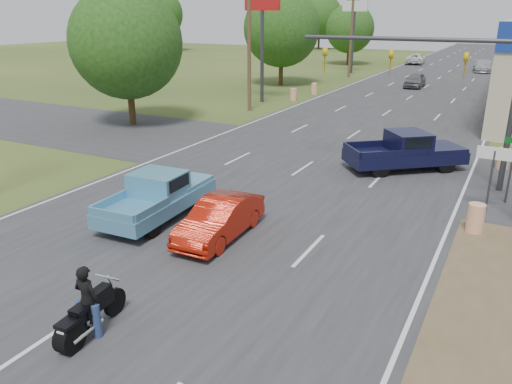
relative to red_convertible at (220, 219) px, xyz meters
The scene contains 27 objects.
ground 7.58m from the red_convertible, 94.72° to the right, with size 200.00×200.00×0.00m, color #2E461C.
main_road 32.49m from the red_convertible, 91.10° to the left, with size 15.00×180.00×0.02m, color #2D2D30.
cross_road 10.51m from the red_convertible, 93.40° to the left, with size 120.00×10.00×0.02m, color #2D2D30.
utility_pole_5 23.31m from the red_convertible, 116.31° to the left, with size 2.00×0.28×10.00m.
utility_pole_6 45.85m from the red_convertible, 102.82° to the left, with size 2.00×0.28×10.00m.
tree_0 19.76m from the red_convertible, 139.53° to the left, with size 7.14×7.14×8.84m.
tree_1 37.58m from the red_convertible, 112.28° to the left, with size 7.56×7.56×9.36m.
tree_2 60.47m from the red_convertible, 104.22° to the left, with size 6.72×6.72×8.32m.
tree_4 87.66m from the red_convertible, 129.50° to the left, with size 9.24×9.24×11.44m.
tree_6 92.86m from the red_convertible, 109.29° to the left, with size 8.82×8.82×10.92m.
barrel_0 8.63m from the red_convertible, 31.23° to the left, with size 0.56×0.56×1.00m, color orange.
barrel_1 15.13m from the red_convertible, 59.05° to the left, with size 0.56×0.56×1.00m, color orange.
barrel_2 28.00m from the red_convertible, 109.01° to the left, with size 0.56×0.56×1.00m, color orange.
barrel_3 31.72m from the red_convertible, 106.15° to the left, with size 0.56×0.56×1.00m, color orange.
pole_sign_left_near 27.66m from the red_convertible, 114.44° to the left, with size 3.00×0.35×9.20m.
pole_sign_left_far 50.16m from the red_convertible, 102.92° to the left, with size 3.00×0.35×9.20m.
lane_sign 10.04m from the red_convertible, 40.50° to the left, with size 1.20×0.08×2.52m.
street_name_sign 11.46m from the red_convertible, 44.27° to the left, with size 0.80×0.08×2.61m.
signal_mast 11.57m from the red_convertible, 61.23° to the left, with size 9.12×0.40×7.00m.
red_convertible is the anchor object (origin of this frame).
motorcycle 5.99m from the red_convertible, 88.27° to the right, with size 0.70×2.27×1.15m.
rider 5.93m from the red_convertible, 88.31° to the right, with size 0.61×0.40×1.68m, color black.
blue_pickup 2.99m from the red_convertible, 168.86° to the left, with size 2.22×5.16×1.68m.
navy_pickup 11.35m from the red_convertible, 70.70° to the left, with size 5.57×5.12×1.82m.
distant_car_grey 39.31m from the red_convertible, 92.31° to the left, with size 1.69×4.21×1.43m, color slate.
distant_car_silver 57.46m from the red_convertible, 86.93° to the left, with size 2.00×4.92×1.43m, color #B3B2B8.
distant_car_white 64.36m from the red_convertible, 95.78° to the left, with size 2.42×5.25×1.46m, color white.
Camera 1 is at (8.75, -5.21, 7.03)m, focal length 35.00 mm.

